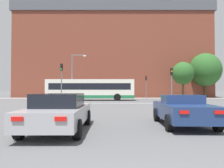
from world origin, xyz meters
name	(u,v)px	position (x,y,z in m)	size (l,w,h in m)	color
stop_line_strip	(115,103)	(0.00, 22.86, 0.00)	(9.44, 0.30, 0.01)	silver
far_pavement	(114,98)	(0.00, 37.45, 0.01)	(70.49, 2.50, 0.01)	#A09B91
brick_civic_building	(112,53)	(-0.18, 47.08, 9.78)	(41.01, 13.22, 24.88)	brown
car_saloon_left	(59,112)	(-2.47, 6.23, 0.73)	(2.06, 4.77, 1.41)	#9E9EA3
car_roadster_right	(182,110)	(2.61, 7.43, 0.68)	(2.11, 4.35, 1.33)	navy
bus_crossing_lead	(90,89)	(-3.58, 29.33, 1.61)	(12.42, 2.66, 3.01)	silver
traffic_light_near_right	(171,79)	(6.35, 22.80, 2.72)	(0.26, 0.31, 4.04)	slate
traffic_light_far_right	(145,83)	(5.68, 37.16, 2.73)	(0.26, 0.31, 4.05)	slate
traffic_light_near_left	(61,77)	(-6.31, 23.07, 3.05)	(0.26, 0.31, 4.58)	slate
street_lamp_junction	(74,72)	(-5.78, 28.95, 4.09)	(2.14, 0.36, 6.62)	slate
pedestrian_waiting	(86,92)	(-5.07, 38.25, 1.06)	(0.46, 0.38, 1.80)	brown
pedestrian_walking_east	(74,92)	(-7.24, 37.63, 1.08)	(0.26, 0.41, 1.81)	#333851
pedestrian_walking_west	(126,92)	(2.27, 37.25, 1.06)	(0.40, 0.46, 1.79)	black
tree_by_building	(204,70)	(17.70, 40.32, 5.42)	(6.14, 6.14, 8.65)	#4C3823
tree_kerbside	(182,73)	(12.35, 37.24, 4.49)	(3.90, 3.90, 6.56)	#4C3823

